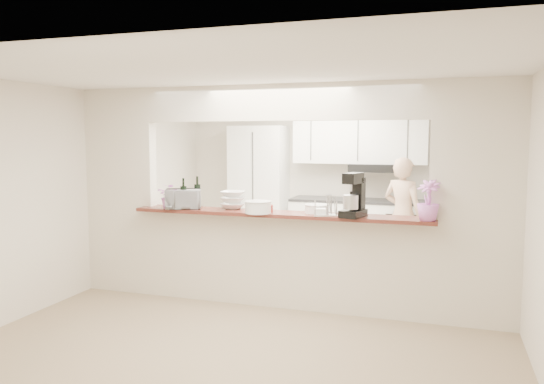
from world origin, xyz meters
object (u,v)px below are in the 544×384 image
at_px(stand_mixer, 354,197).
at_px(toaster_oven, 183,199).
at_px(person, 403,215).
at_px(refrigerator, 465,210).

bearing_deg(stand_mixer, toaster_oven, 179.00).
bearing_deg(stand_mixer, person, 80.91).
bearing_deg(refrigerator, toaster_oven, -139.33).
relative_size(stand_mixer, person, 0.28).
relative_size(refrigerator, person, 1.04).
xyz_separation_m(toaster_oven, stand_mixer, (2.00, -0.03, 0.10)).
bearing_deg(toaster_oven, refrigerator, 15.73).
relative_size(toaster_oven, person, 0.25).
bearing_deg(person, stand_mixer, 107.26).
bearing_deg(toaster_oven, person, 17.22).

